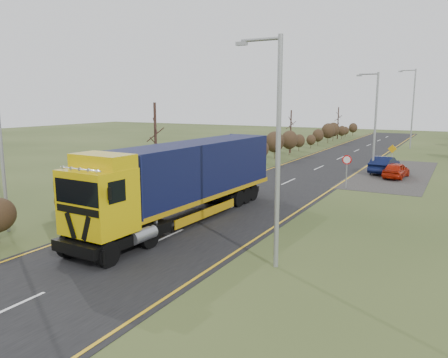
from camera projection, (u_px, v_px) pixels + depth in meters
name	position (u px, v px, depth m)	size (l,w,h in m)	color
ground	(209.00, 218.00, 23.24)	(160.00, 160.00, 0.00)	#33421C
road	(279.00, 186.00, 31.86)	(8.00, 120.00, 0.02)	black
layby	(393.00, 173.00, 37.42)	(6.00, 18.00, 0.02)	#2B2926
lane_markings	(277.00, 187.00, 31.60)	(7.52, 116.00, 0.01)	gold
hedgerow	(194.00, 162.00, 32.60)	(2.24, 102.04, 6.05)	#312015
lorry	(184.00, 177.00, 22.26)	(2.98, 14.87, 4.12)	black
car_red_hatchback	(396.00, 170.00, 35.13)	(1.50, 3.72, 1.27)	#AF1D08
car_blue_sedan	(384.00, 165.00, 37.42)	(1.54, 4.43, 1.46)	black
streetlight_near	(276.00, 144.00, 15.68)	(1.80, 0.18, 8.43)	#929597
streetlight_mid	(374.00, 119.00, 35.92)	(1.80, 0.18, 8.44)	#929597
streetlight_far	(412.00, 105.00, 56.09)	(2.15, 0.20, 10.14)	#929597
left_pole	(0.00, 137.00, 20.09)	(0.16, 0.16, 8.99)	#929597
speed_sign	(347.00, 165.00, 30.79)	(0.66, 0.10, 2.39)	#929597
warning_board	(392.00, 153.00, 40.87)	(0.81, 0.11, 2.12)	#929597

